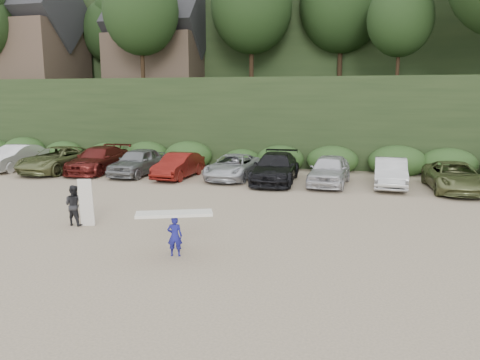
# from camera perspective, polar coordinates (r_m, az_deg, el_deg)

# --- Properties ---
(ground) EXTENTS (120.00, 120.00, 0.00)m
(ground) POSITION_cam_1_polar(r_m,az_deg,el_deg) (17.41, -5.85, -5.77)
(ground) COLOR tan
(ground) RESTS_ON ground
(hillside_backdrop) EXTENTS (90.00, 41.50, 28.00)m
(hillside_backdrop) POSITION_cam_1_polar(r_m,az_deg,el_deg) (52.34, 8.16, 17.24)
(hillside_backdrop) COLOR black
(hillside_backdrop) RESTS_ON ground
(parked_cars) EXTENTS (36.91, 6.28, 1.64)m
(parked_cars) POSITION_cam_1_polar(r_m,az_deg,el_deg) (26.94, -1.13, 1.70)
(parked_cars) COLOR silver
(parked_cars) RESTS_ON ground
(child_surfer) EXTENTS (2.34, 1.45, 1.36)m
(child_surfer) POSITION_cam_1_polar(r_m,az_deg,el_deg) (14.22, -7.98, -5.62)
(child_surfer) COLOR navy
(child_surfer) RESTS_ON ground
(adult_surfer) EXTENTS (1.23, 0.64, 1.80)m
(adult_surfer) POSITION_cam_1_polar(r_m,az_deg,el_deg) (18.49, -19.45, -2.88)
(adult_surfer) COLOR black
(adult_surfer) RESTS_ON ground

